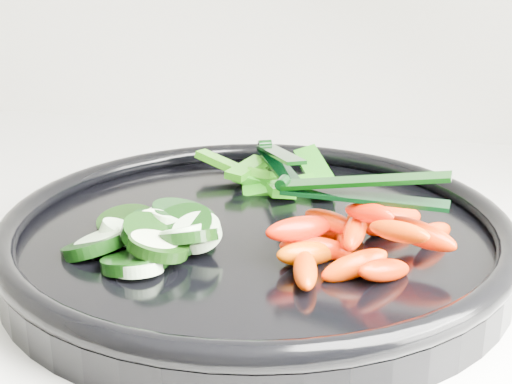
# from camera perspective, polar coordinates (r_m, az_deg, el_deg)

# --- Properties ---
(veggie_tray) EXTENTS (0.49, 0.49, 0.04)m
(veggie_tray) POSITION_cam_1_polar(r_m,az_deg,el_deg) (0.53, -0.00, -3.53)
(veggie_tray) COLOR black
(veggie_tray) RESTS_ON counter
(cucumber_pile) EXTENTS (0.11, 0.12, 0.04)m
(cucumber_pile) POSITION_cam_1_polar(r_m,az_deg,el_deg) (0.50, -8.26, -3.35)
(cucumber_pile) COLOR black
(cucumber_pile) RESTS_ON veggie_tray
(carrot_pile) EXTENTS (0.13, 0.15, 0.05)m
(carrot_pile) POSITION_cam_1_polar(r_m,az_deg,el_deg) (0.48, 8.30, -3.53)
(carrot_pile) COLOR #FF6200
(carrot_pile) RESTS_ON veggie_tray
(pepper_pile) EXTENTS (0.14, 0.10, 0.04)m
(pepper_pile) POSITION_cam_1_polar(r_m,az_deg,el_deg) (0.62, 1.85, 1.19)
(pepper_pile) COLOR #1D6209
(pepper_pile) RESTS_ON veggie_tray
(tong_carrot) EXTENTS (0.11, 0.02, 0.02)m
(tong_carrot) POSITION_cam_1_polar(r_m,az_deg,el_deg) (0.47, 8.18, 0.25)
(tong_carrot) COLOR black
(tong_carrot) RESTS_ON carrot_pile
(tong_pepper) EXTENTS (0.07, 0.11, 0.02)m
(tong_pepper) POSITION_cam_1_polar(r_m,az_deg,el_deg) (0.61, 1.81, 2.64)
(tong_pepper) COLOR black
(tong_pepper) RESTS_ON pepper_pile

